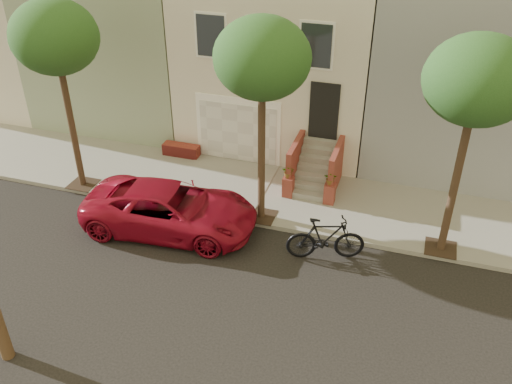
% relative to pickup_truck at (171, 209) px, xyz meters
% --- Properties ---
extents(ground, '(90.00, 90.00, 0.00)m').
position_rel_pickup_truck_xyz_m(ground, '(1.50, -2.60, -0.74)').
color(ground, black).
rests_on(ground, ground).
extents(sidewalk, '(40.00, 3.70, 0.15)m').
position_rel_pickup_truck_xyz_m(sidewalk, '(1.50, 2.75, -0.66)').
color(sidewalk, gray).
rests_on(sidewalk, ground).
extents(house_row, '(33.10, 11.70, 7.00)m').
position_rel_pickup_truck_xyz_m(house_row, '(1.50, 8.59, 2.91)').
color(house_row, beige).
rests_on(house_row, sidewalk).
extents(tree_left, '(2.70, 2.57, 6.30)m').
position_rel_pickup_truck_xyz_m(tree_left, '(-4.00, 1.30, 4.52)').
color(tree_left, '#2D2116').
rests_on(tree_left, sidewalk).
extents(tree_mid, '(2.70, 2.57, 6.30)m').
position_rel_pickup_truck_xyz_m(tree_mid, '(2.50, 1.30, 4.52)').
color(tree_mid, '#2D2116').
rests_on(tree_mid, sidewalk).
extents(tree_right, '(2.70, 2.57, 6.30)m').
position_rel_pickup_truck_xyz_m(tree_right, '(8.00, 1.30, 4.52)').
color(tree_right, '#2D2116').
rests_on(tree_right, sidewalk).
extents(pickup_truck, '(5.48, 2.87, 1.47)m').
position_rel_pickup_truck_xyz_m(pickup_truck, '(0.00, 0.00, 0.00)').
color(pickup_truck, maroon).
rests_on(pickup_truck, ground).
extents(motorcycle, '(2.33, 1.29, 1.35)m').
position_rel_pickup_truck_xyz_m(motorcycle, '(4.80, 0.04, -0.06)').
color(motorcycle, black).
rests_on(motorcycle, ground).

